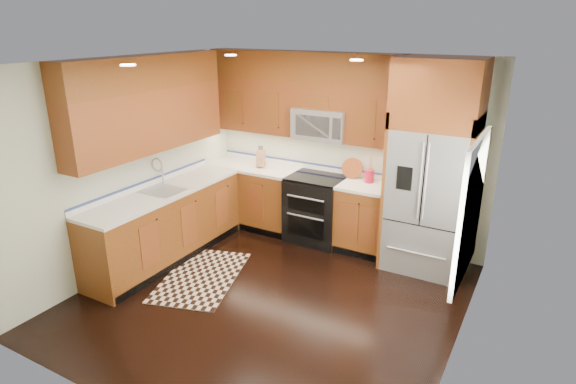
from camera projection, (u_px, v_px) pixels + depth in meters
The scene contains 16 objects.
ground at pixel (270, 298), 5.46m from camera, with size 4.00×4.00×0.00m, color black.
wall_back at pixel (344, 149), 6.67m from camera, with size 4.00×0.02×2.60m, color beige.
wall_left at pixel (131, 164), 5.96m from camera, with size 0.02×4.00×2.60m, color beige.
wall_right at pixel (468, 228), 4.10m from camera, with size 0.02×4.00×2.60m, color beige.
window at pixel (471, 209), 4.25m from camera, with size 0.04×1.10×1.30m.
base_cabinets at pixel (227, 215), 6.62m from camera, with size 2.85×3.00×0.90m.
countertop at pixel (239, 182), 6.49m from camera, with size 2.86×3.01×0.04m.
upper_cabinets at pixel (236, 99), 6.21m from camera, with size 2.85×3.00×1.15m.
range at pixel (316, 209), 6.79m from camera, with size 0.76×0.67×0.95m.
microwave at pixel (322, 124), 6.50m from camera, with size 0.76×0.40×0.42m.
refrigerator at pixel (432, 169), 5.77m from camera, with size 0.98×0.75×2.60m.
sink_faucet at pixel (162, 186), 6.12m from camera, with size 0.54×0.44×0.37m.
rug at pixel (201, 276), 5.92m from camera, with size 0.84×1.41×0.01m, color black.
knife_block at pixel (261, 158), 7.08m from camera, with size 0.16×0.19×0.32m.
utensil_crock at pixel (369, 173), 6.39m from camera, with size 0.16×0.16×0.36m.
cutting_board at pixel (352, 178), 6.59m from camera, with size 0.29×0.29×0.02m, color brown.
Camera 1 is at (2.51, -4.03, 2.96)m, focal length 30.00 mm.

